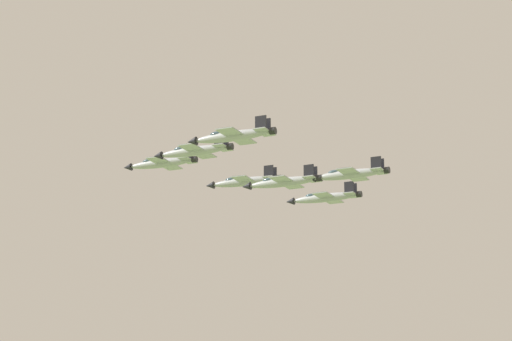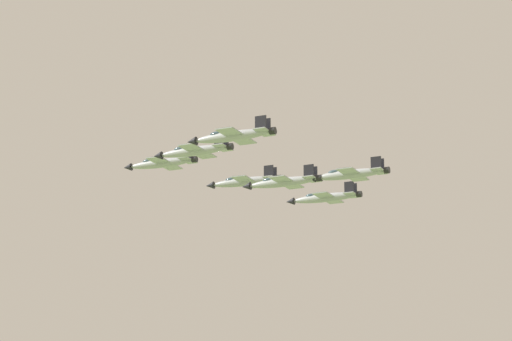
{
  "view_description": "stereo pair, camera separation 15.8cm",
  "coord_description": "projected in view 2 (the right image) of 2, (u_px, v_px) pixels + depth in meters",
  "views": [
    {
      "loc": [
        183.16,
        -194.6,
        39.17
      ],
      "look_at": [
        32.23,
        -21.63,
        101.29
      ],
      "focal_mm": 76.71,
      "sensor_mm": 36.0,
      "label": 1
    },
    {
      "loc": [
        183.27,
        -194.5,
        39.17
      ],
      "look_at": [
        32.23,
        -21.63,
        101.29
      ],
      "focal_mm": 76.71,
      "sensor_mm": 36.0,
      "label": 2
    }
  ],
  "objects": [
    {
      "name": "jet_lead",
      "position": [
        161.0,
        163.0,
        248.28
      ],
      "size": [
        18.42,
        11.92,
        3.97
      ],
      "rotation": [
        0.0,
        0.0,
        3.45
      ],
      "color": "#9EA3A8"
    },
    {
      "name": "jet_left_wingman",
      "position": [
        194.0,
        151.0,
        230.53
      ],
      "size": [
        18.46,
        11.9,
        3.97
      ],
      "rotation": [
        0.0,
        0.0,
        3.44
      ],
      "color": "#9EA3A8"
    },
    {
      "name": "jet_right_wingman",
      "position": [
        245.0,
        181.0,
        252.83
      ],
      "size": [
        18.58,
        12.03,
        4.01
      ],
      "rotation": [
        0.0,
        0.0,
        3.46
      ],
      "color": "#9EA3A8"
    },
    {
      "name": "jet_left_outer",
      "position": [
        232.0,
        136.0,
        212.83
      ],
      "size": [
        18.75,
        12.09,
        4.03
      ],
      "rotation": [
        0.0,
        0.0,
        3.44
      ],
      "color": "#9EA3A8"
    },
    {
      "name": "jet_right_outer",
      "position": [
        325.0,
        197.0,
        257.5
      ],
      "size": [
        18.82,
        12.09,
        4.03
      ],
      "rotation": [
        0.0,
        0.0,
        3.42
      ],
      "color": "#9EA3A8"
    },
    {
      "name": "jet_slot_rear",
      "position": [
        283.0,
        182.0,
        234.44
      ],
      "size": [
        18.44,
        11.86,
        3.95
      ],
      "rotation": [
        0.0,
        0.0,
        3.43
      ],
      "color": "#9EA3A8"
    },
    {
      "name": "jet_trailing",
      "position": [
        349.0,
        174.0,
        228.55
      ],
      "size": [
        18.03,
        11.62,
        3.87
      ],
      "rotation": [
        0.0,
        0.0,
        3.44
      ],
      "color": "#9EA3A8"
    }
  ]
}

